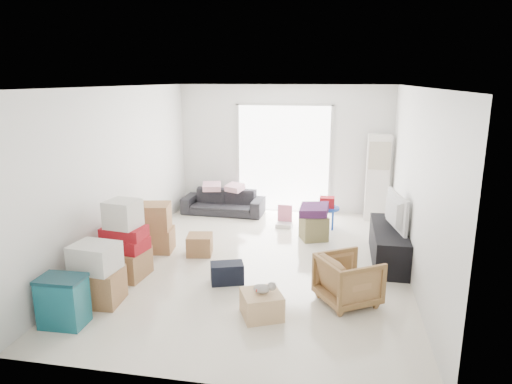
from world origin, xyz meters
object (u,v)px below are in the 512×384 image
object	(u,v)px
television	(390,224)
sofa	(223,198)
storage_bins	(63,301)
ac_tower	(377,178)
armchair	(348,277)
ottoman	(314,227)
kids_table	(327,206)
tv_console	(388,244)
wood_crate	(262,304)

from	to	relation	value
television	sofa	size ratio (longest dim) A/B	0.56
television	storage_bins	size ratio (longest dim) A/B	1.59
ac_tower	sofa	bearing A→B (deg)	-177.29
armchair	ottoman	world-z (taller)	armchair
ottoman	kids_table	bearing A→B (deg)	73.32
tv_console	ottoman	world-z (taller)	tv_console
television	storage_bins	distance (m)	4.76
ac_tower	wood_crate	xyz separation A→B (m)	(-1.62, -4.30, -0.72)
storage_bins	kids_table	world-z (taller)	kids_table
ac_tower	sofa	world-z (taller)	ac_tower
ac_tower	kids_table	bearing A→B (deg)	-142.75
storage_bins	armchair	bearing A→B (deg)	19.72
armchair	kids_table	bearing A→B (deg)	-25.17
ottoman	storage_bins	bearing A→B (deg)	-127.37
tv_console	storage_bins	xyz separation A→B (m)	(-3.90, -2.71, 0.03)
tv_console	storage_bins	bearing A→B (deg)	-145.18
armchair	kids_table	size ratio (longest dim) A/B	1.13
armchair	kids_table	world-z (taller)	armchair
tv_console	television	distance (m)	0.34
ottoman	wood_crate	distance (m)	2.92
armchair	ottoman	bearing A→B (deg)	-18.30
ac_tower	tv_console	world-z (taller)	ac_tower
ac_tower	armchair	distance (m)	3.84
sofa	kids_table	xyz separation A→B (m)	(2.20, -0.58, 0.10)
ottoman	wood_crate	xyz separation A→B (m)	(-0.45, -2.88, -0.07)
ac_tower	wood_crate	bearing A→B (deg)	-110.59
storage_bins	ottoman	distance (m)	4.42
wood_crate	storage_bins	bearing A→B (deg)	-164.38
sofa	armchair	world-z (taller)	armchair
television	kids_table	world-z (taller)	television
sofa	storage_bins	bearing A→B (deg)	-96.25
television	sofa	distance (m)	3.83
sofa	kids_table	size ratio (longest dim) A/B	2.79
sofa	storage_bins	size ratio (longest dim) A/B	2.86
sofa	tv_console	bearing A→B (deg)	-30.80
television	wood_crate	world-z (taller)	television
wood_crate	sofa	bearing A→B (deg)	110.53
sofa	ottoman	size ratio (longest dim) A/B	3.93
ottoman	armchair	bearing A→B (deg)	-75.96
armchair	wood_crate	xyz separation A→B (m)	(-1.03, -0.55, -0.20)
ottoman	wood_crate	bearing A→B (deg)	-98.78
wood_crate	ac_tower	bearing A→B (deg)	69.41
storage_bins	kids_table	distance (m)	5.09
ottoman	ac_tower	bearing A→B (deg)	50.44
tv_console	wood_crate	size ratio (longest dim) A/B	3.56
television	ottoman	distance (m)	1.51
sofa	ottoman	world-z (taller)	sofa
kids_table	storage_bins	bearing A→B (deg)	-124.53
kids_table	sofa	bearing A→B (deg)	165.15
tv_console	television	world-z (taller)	television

